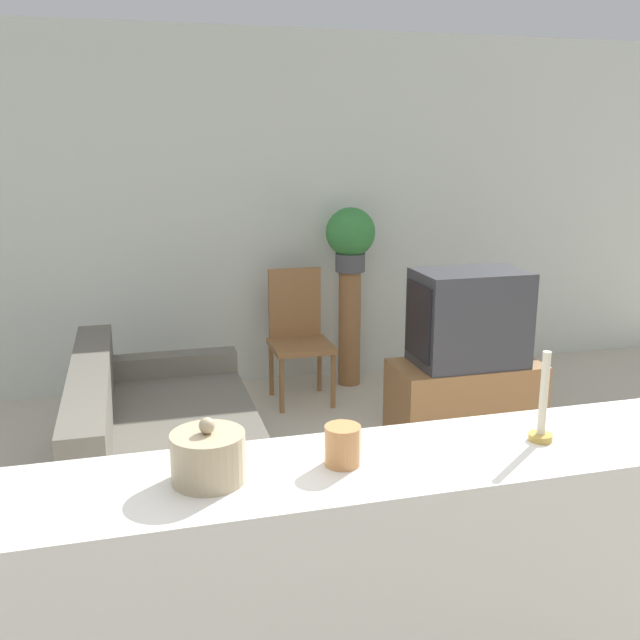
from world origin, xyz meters
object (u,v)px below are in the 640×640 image
(wooden_chair, at_px, (298,331))
(couch, at_px, (162,449))
(potted_plant, at_px, (350,236))
(television, at_px, (468,318))
(decorative_bowl, at_px, (208,456))

(wooden_chair, bearing_deg, couch, -130.15)
(potted_plant, bearing_deg, couch, -136.11)
(television, relative_size, potted_plant, 1.38)
(wooden_chair, distance_m, potted_plant, 0.83)
(television, bearing_deg, couch, -174.24)
(couch, bearing_deg, television, 5.76)
(couch, relative_size, potted_plant, 3.74)
(couch, height_order, wooden_chair, wooden_chair)
(potted_plant, height_order, decorative_bowl, potted_plant)
(decorative_bowl, bearing_deg, television, 50.00)
(couch, distance_m, television, 1.99)
(television, height_order, wooden_chair, television)
(couch, height_order, decorative_bowl, decorative_bowl)
(television, height_order, potted_plant, potted_plant)
(couch, bearing_deg, decorative_bowl, -88.31)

